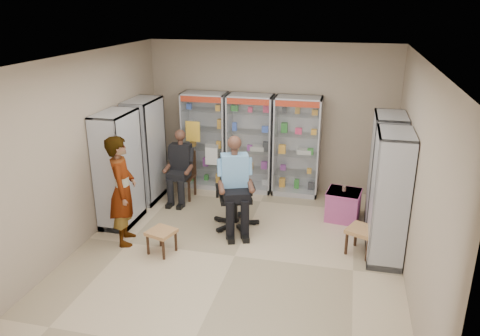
% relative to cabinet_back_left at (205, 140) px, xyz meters
% --- Properties ---
extents(floor, '(6.00, 6.00, 0.00)m').
position_rel_cabinet_back_left_xyz_m(floor, '(1.30, -2.73, -1.00)').
color(floor, '#C5AD89').
rests_on(floor, ground).
extents(room_shell, '(5.02, 6.02, 3.01)m').
position_rel_cabinet_back_left_xyz_m(room_shell, '(1.30, -2.73, 0.97)').
color(room_shell, tan).
rests_on(room_shell, ground).
extents(cabinet_back_left, '(0.90, 0.50, 2.00)m').
position_rel_cabinet_back_left_xyz_m(cabinet_back_left, '(0.00, 0.00, 0.00)').
color(cabinet_back_left, '#A3A5AA').
rests_on(cabinet_back_left, floor).
extents(cabinet_back_mid, '(0.90, 0.50, 2.00)m').
position_rel_cabinet_back_left_xyz_m(cabinet_back_mid, '(0.95, 0.00, 0.00)').
color(cabinet_back_mid, '#AEAFB5').
rests_on(cabinet_back_mid, floor).
extents(cabinet_back_right, '(0.90, 0.50, 2.00)m').
position_rel_cabinet_back_left_xyz_m(cabinet_back_right, '(1.90, 0.00, 0.00)').
color(cabinet_back_right, '#B5B8BD').
rests_on(cabinet_back_right, floor).
extents(cabinet_right_far, '(0.90, 0.50, 2.00)m').
position_rel_cabinet_back_left_xyz_m(cabinet_right_far, '(3.53, -1.13, 0.00)').
color(cabinet_right_far, silver).
rests_on(cabinet_right_far, floor).
extents(cabinet_right_near, '(0.90, 0.50, 2.00)m').
position_rel_cabinet_back_left_xyz_m(cabinet_right_near, '(3.53, -2.23, 0.00)').
color(cabinet_right_near, silver).
rests_on(cabinet_right_near, floor).
extents(cabinet_left_far, '(0.90, 0.50, 2.00)m').
position_rel_cabinet_back_left_xyz_m(cabinet_left_far, '(-0.93, -0.93, 0.00)').
color(cabinet_left_far, '#B8BAC0').
rests_on(cabinet_left_far, floor).
extents(cabinet_left_near, '(0.90, 0.50, 2.00)m').
position_rel_cabinet_back_left_xyz_m(cabinet_left_near, '(-0.93, -2.03, 0.00)').
color(cabinet_left_near, '#AFB0B6').
rests_on(cabinet_left_near, floor).
extents(wooden_chair, '(0.42, 0.42, 0.94)m').
position_rel_cabinet_back_left_xyz_m(wooden_chair, '(-0.25, -0.73, -0.53)').
color(wooden_chair, black).
rests_on(wooden_chair, floor).
extents(seated_customer, '(0.44, 0.60, 1.34)m').
position_rel_cabinet_back_left_xyz_m(seated_customer, '(-0.25, -0.78, -0.33)').
color(seated_customer, black).
rests_on(seated_customer, floor).
extents(office_chair, '(0.86, 0.86, 1.22)m').
position_rel_cabinet_back_left_xyz_m(office_chair, '(1.06, -1.72, -0.39)').
color(office_chair, black).
rests_on(office_chair, floor).
extents(seated_shopkeeper, '(0.73, 0.84, 1.56)m').
position_rel_cabinet_back_left_xyz_m(seated_shopkeeper, '(1.06, -1.77, -0.22)').
color(seated_shopkeeper, '#6188C0').
rests_on(seated_shopkeeper, floor).
extents(pink_trunk, '(0.63, 0.61, 0.54)m').
position_rel_cabinet_back_left_xyz_m(pink_trunk, '(2.88, -1.00, -0.73)').
color(pink_trunk, '#BB4A9B').
rests_on(pink_trunk, floor).
extents(tea_glass, '(0.07, 0.07, 0.09)m').
position_rel_cabinet_back_left_xyz_m(tea_glass, '(2.88, -0.98, -0.41)').
color(tea_glass, '#552207').
rests_on(tea_glass, pink_trunk).
extents(woven_stool_a, '(0.56, 0.56, 0.43)m').
position_rel_cabinet_back_left_xyz_m(woven_stool_a, '(3.20, -2.18, -0.79)').
color(woven_stool_a, olive).
rests_on(woven_stool_a, floor).
extents(woven_stool_b, '(0.48, 0.48, 0.38)m').
position_rel_cabinet_back_left_xyz_m(woven_stool_b, '(0.16, -2.88, -0.81)').
color(woven_stool_b, tan).
rests_on(woven_stool_b, floor).
extents(standing_man, '(0.62, 0.76, 1.80)m').
position_rel_cabinet_back_left_xyz_m(standing_man, '(-0.55, -2.67, -0.10)').
color(standing_man, '#9C9D9F').
rests_on(standing_man, floor).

